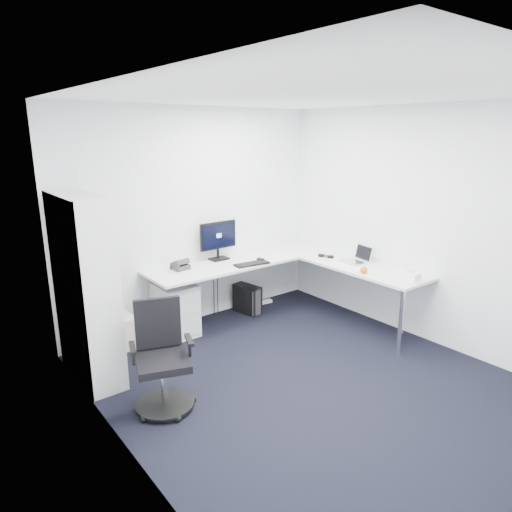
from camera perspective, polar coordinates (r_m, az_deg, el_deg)
ground at (r=4.70m, az=6.71°, el=-15.49°), size 4.20×4.20×0.00m
ceiling at (r=4.05m, az=7.95°, el=19.44°), size 4.20×4.20×0.00m
wall_back at (r=5.81m, az=-7.60°, el=4.77°), size 3.60×0.02×2.70m
wall_left at (r=3.21m, az=-16.13°, el=-4.39°), size 0.02×4.20×2.70m
wall_right at (r=5.57m, az=20.48°, el=3.49°), size 0.02×4.20×2.70m
l_desk at (r=5.81m, az=0.98°, el=-4.87°), size 2.72×1.52×0.79m
drawer_pedestal at (r=5.64m, az=-10.08°, el=-6.57°), size 0.42×0.52×0.64m
bookshelf at (r=4.70m, az=-20.54°, el=-3.98°), size 0.36×0.93×1.85m
task_chair at (r=4.15m, az=-11.61°, el=-12.50°), size 0.69×0.69×0.97m
black_pc_tower at (r=6.24m, az=-1.09°, el=-5.40°), size 0.24×0.42×0.39m
beige_pc_tower at (r=5.55m, az=-16.07°, el=-8.87°), size 0.20×0.40×0.37m
power_strip at (r=6.57m, az=0.48°, el=-5.89°), size 0.39×0.12×0.04m
monitor at (r=5.87m, az=-4.69°, el=1.97°), size 0.54×0.18×0.51m
black_keyboard at (r=5.68m, az=-0.53°, el=-0.99°), size 0.46×0.21×0.02m
mouse at (r=5.87m, az=0.56°, el=-0.42°), size 0.06×0.09×0.03m
desk_phone at (r=5.56m, az=-9.46°, el=-1.00°), size 0.20×0.20×0.13m
laptop at (r=5.88m, az=11.98°, el=0.19°), size 0.35×0.34×0.21m
white_keyboard at (r=5.68m, az=11.14°, el=-1.32°), size 0.18×0.48×0.02m
headphones at (r=6.09m, az=8.72°, el=0.10°), size 0.19×0.23×0.05m
orange_fruit at (r=5.47m, az=13.32°, el=-1.72°), size 0.09×0.09×0.09m
tissue_box at (r=5.40m, az=18.48°, el=-2.32°), size 0.13×0.25×0.09m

